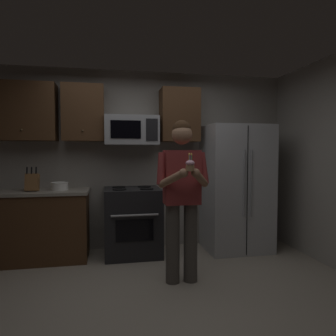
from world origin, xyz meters
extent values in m
plane|color=#9E9384|center=(0.00, 0.00, 0.00)|extent=(6.00, 6.00, 0.00)
cube|color=gray|center=(0.00, 1.75, 1.30)|extent=(4.40, 0.10, 2.60)
cube|color=black|center=(-0.15, 1.36, 0.46)|extent=(0.76, 0.66, 0.92)
cube|color=black|center=(-0.15, 1.02, 0.42)|extent=(0.48, 0.01, 0.28)
cylinder|color=#99999E|center=(-0.15, 1.00, 0.62)|extent=(0.60, 0.03, 0.03)
cylinder|color=black|center=(-0.33, 1.22, 0.93)|extent=(0.18, 0.18, 0.01)
cylinder|color=black|center=(0.03, 1.22, 0.93)|extent=(0.18, 0.18, 0.01)
cylinder|color=black|center=(-0.33, 1.50, 0.93)|extent=(0.18, 0.18, 0.01)
cylinder|color=black|center=(0.03, 1.50, 0.93)|extent=(0.18, 0.18, 0.01)
cube|color=#9EA0A5|center=(-0.15, 1.48, 1.72)|extent=(0.74, 0.40, 0.40)
cube|color=black|center=(-0.24, 1.28, 1.72)|extent=(0.40, 0.01, 0.24)
cube|color=black|center=(0.11, 1.28, 1.72)|extent=(0.16, 0.01, 0.30)
cube|color=#B7BABF|center=(1.35, 1.32, 0.90)|extent=(0.90, 0.72, 1.80)
cylinder|color=gray|center=(1.30, 0.94, 1.00)|extent=(0.02, 0.02, 0.90)
cylinder|color=gray|center=(1.40, 0.94, 1.00)|extent=(0.02, 0.02, 0.90)
cube|color=black|center=(1.35, 0.95, 0.90)|extent=(0.01, 0.01, 1.74)
cube|color=#4C301C|center=(-1.55, 1.53, 1.95)|extent=(0.80, 0.34, 0.76)
sphere|color=brown|center=(-1.55, 1.35, 1.70)|extent=(0.03, 0.03, 0.03)
cube|color=#4C301C|center=(-0.80, 1.53, 1.95)|extent=(0.55, 0.34, 0.76)
sphere|color=brown|center=(-0.80, 1.35, 1.70)|extent=(0.03, 0.03, 0.03)
cube|color=#4C301C|center=(0.55, 1.53, 1.95)|extent=(0.55, 0.34, 0.76)
sphere|color=brown|center=(0.55, 1.35, 1.70)|extent=(0.03, 0.03, 0.03)
cube|color=#4C301C|center=(-1.45, 1.38, 0.44)|extent=(1.40, 0.62, 0.88)
cube|color=gray|center=(-1.45, 1.38, 0.90)|extent=(1.44, 0.66, 0.04)
cube|color=brown|center=(-1.43, 1.33, 1.03)|extent=(0.16, 0.15, 0.24)
cylinder|color=black|center=(-1.49, 1.31, 1.19)|extent=(0.02, 0.04, 0.09)
cylinder|color=black|center=(-1.43, 1.31, 1.19)|extent=(0.02, 0.04, 0.09)
cylinder|color=black|center=(-1.38, 1.31, 1.19)|extent=(0.02, 0.04, 0.09)
cylinder|color=white|center=(-1.11, 1.38, 0.97)|extent=(0.21, 0.21, 0.10)
torus|color=white|center=(-1.11, 1.38, 1.02)|extent=(0.22, 0.22, 0.01)
cylinder|color=#4C4742|center=(0.20, 0.36, 0.43)|extent=(0.15, 0.15, 0.86)
cylinder|color=#4C4742|center=(0.40, 0.36, 0.43)|extent=(0.15, 0.15, 0.86)
cube|color=maroon|center=(0.30, 0.36, 1.15)|extent=(0.38, 0.22, 0.58)
sphere|color=#A37556|center=(0.30, 0.36, 1.61)|extent=(0.22, 0.22, 0.22)
sphere|color=#382314|center=(0.30, 0.37, 1.66)|extent=(0.20, 0.20, 0.20)
cylinder|color=maroon|center=(0.08, 0.33, 1.25)|extent=(0.15, 0.18, 0.35)
cylinder|color=#A37556|center=(0.15, 0.17, 1.15)|extent=(0.26, 0.33, 0.21)
sphere|color=#A37556|center=(0.24, 0.04, 1.22)|extent=(0.09, 0.09, 0.09)
cylinder|color=maroon|center=(0.53, 0.33, 1.25)|extent=(0.15, 0.18, 0.35)
cylinder|color=#A37556|center=(0.45, 0.17, 1.15)|extent=(0.26, 0.33, 0.21)
sphere|color=#A37556|center=(0.36, 0.04, 1.22)|extent=(0.09, 0.09, 0.09)
cylinder|color=#A87F56|center=(0.30, 0.02, 1.26)|extent=(0.08, 0.08, 0.06)
ellipsoid|color=#F2B2CC|center=(0.30, 0.02, 1.31)|extent=(0.09, 0.09, 0.06)
cylinder|color=#4CBF66|center=(0.32, 0.02, 1.36)|extent=(0.01, 0.01, 0.06)
ellipsoid|color=#FFD159|center=(0.32, 0.02, 1.40)|extent=(0.01, 0.01, 0.02)
cylinder|color=#F2D84C|center=(0.30, 0.03, 1.36)|extent=(0.01, 0.01, 0.06)
ellipsoid|color=#FFD159|center=(0.30, 0.03, 1.40)|extent=(0.01, 0.01, 0.02)
cylinder|color=#4C7FE5|center=(0.30, 0.00, 1.36)|extent=(0.01, 0.01, 0.06)
ellipsoid|color=#FFD159|center=(0.30, 0.00, 1.40)|extent=(0.01, 0.01, 0.02)
camera|label=1|loc=(-0.48, -2.87, 1.42)|focal=33.02mm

